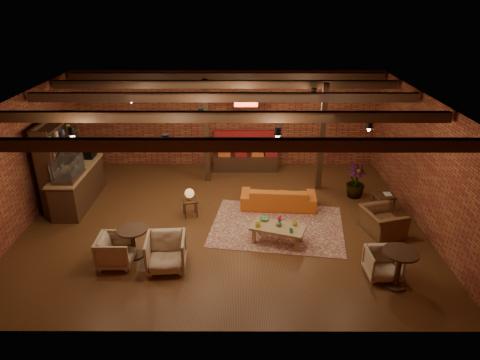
{
  "coord_description": "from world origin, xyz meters",
  "views": [
    {
      "loc": [
        0.45,
        -9.83,
        5.54
      ],
      "look_at": [
        0.43,
        0.2,
        1.07
      ],
      "focal_mm": 32.0,
      "sensor_mm": 36.0,
      "label": 1
    }
  ],
  "objects_px": {
    "armchair_b": "(166,251)",
    "armchair_right": "(383,218)",
    "plant_tall": "(359,151)",
    "armchair_a": "(116,249)",
    "round_table_right": "(399,263)",
    "side_table_lamp": "(190,195)",
    "sofa": "(278,197)",
    "side_table_book": "(384,196)",
    "armchair_far": "(383,262)",
    "round_table_left": "(133,238)",
    "coffee_table": "(277,228)"
  },
  "relations": [
    {
      "from": "side_table_book",
      "to": "armchair_b",
      "type": "bearing_deg",
      "value": -155.27
    },
    {
      "from": "armchair_a",
      "to": "round_table_right",
      "type": "distance_m",
      "value": 5.94
    },
    {
      "from": "coffee_table",
      "to": "round_table_left",
      "type": "relative_size",
      "value": 1.98
    },
    {
      "from": "round_table_left",
      "to": "armchair_far",
      "type": "relative_size",
      "value": 1.02
    },
    {
      "from": "side_table_lamp",
      "to": "armchair_far",
      "type": "bearing_deg",
      "value": -31.38
    },
    {
      "from": "side_table_book",
      "to": "armchair_a",
      "type": "bearing_deg",
      "value": -160.11
    },
    {
      "from": "coffee_table",
      "to": "plant_tall",
      "type": "bearing_deg",
      "value": 45.34
    },
    {
      "from": "round_table_right",
      "to": "armchair_far",
      "type": "xyz_separation_m",
      "value": [
        -0.19,
        0.34,
        -0.21
      ]
    },
    {
      "from": "plant_tall",
      "to": "armchair_right",
      "type": "bearing_deg",
      "value": -85.35
    },
    {
      "from": "side_table_lamp",
      "to": "round_table_right",
      "type": "xyz_separation_m",
      "value": [
        4.51,
        -2.97,
        -0.05
      ]
    },
    {
      "from": "armchair_right",
      "to": "plant_tall",
      "type": "bearing_deg",
      "value": -10.24
    },
    {
      "from": "side_table_lamp",
      "to": "round_table_left",
      "type": "xyz_separation_m",
      "value": [
        -1.06,
        -1.91,
        -0.13
      ]
    },
    {
      "from": "armchair_b",
      "to": "armchair_far",
      "type": "bearing_deg",
      "value": -7.45
    },
    {
      "from": "armchair_a",
      "to": "armchair_b",
      "type": "relative_size",
      "value": 0.9
    },
    {
      "from": "coffee_table",
      "to": "round_table_right",
      "type": "height_order",
      "value": "round_table_right"
    },
    {
      "from": "side_table_book",
      "to": "armchair_far",
      "type": "bearing_deg",
      "value": -106.84
    },
    {
      "from": "round_table_right",
      "to": "armchair_far",
      "type": "distance_m",
      "value": 0.44
    },
    {
      "from": "armchair_right",
      "to": "round_table_right",
      "type": "height_order",
      "value": "armchair_right"
    },
    {
      "from": "armchair_a",
      "to": "round_table_right",
      "type": "xyz_separation_m",
      "value": [
        5.89,
        -0.76,
        0.18
      ]
    },
    {
      "from": "armchair_far",
      "to": "plant_tall",
      "type": "relative_size",
      "value": 0.24
    },
    {
      "from": "side_table_book",
      "to": "coffee_table",
      "type": "bearing_deg",
      "value": -153.59
    },
    {
      "from": "armchair_b",
      "to": "armchair_right",
      "type": "xyz_separation_m",
      "value": [
        5.09,
        1.44,
        0.01
      ]
    },
    {
      "from": "coffee_table",
      "to": "side_table_book",
      "type": "bearing_deg",
      "value": 26.41
    },
    {
      "from": "coffee_table",
      "to": "round_table_right",
      "type": "distance_m",
      "value": 2.84
    },
    {
      "from": "side_table_lamp",
      "to": "round_table_right",
      "type": "bearing_deg",
      "value": -33.39
    },
    {
      "from": "plant_tall",
      "to": "side_table_lamp",
      "type": "bearing_deg",
      "value": -165.96
    },
    {
      "from": "coffee_table",
      "to": "armchair_a",
      "type": "xyz_separation_m",
      "value": [
        -3.6,
        -0.9,
        -0.0
      ]
    },
    {
      "from": "side_table_lamp",
      "to": "plant_tall",
      "type": "xyz_separation_m",
      "value": [
        4.66,
        1.17,
        0.83
      ]
    },
    {
      "from": "round_table_left",
      "to": "armchair_right",
      "type": "height_order",
      "value": "armchair_right"
    },
    {
      "from": "armchair_right",
      "to": "side_table_book",
      "type": "distance_m",
      "value": 1.11
    },
    {
      "from": "armchair_a",
      "to": "sofa",
      "type": "bearing_deg",
      "value": -54.28
    },
    {
      "from": "round_table_left",
      "to": "side_table_book",
      "type": "xyz_separation_m",
      "value": [
        6.23,
        2.06,
        0.04
      ]
    },
    {
      "from": "side_table_book",
      "to": "armchair_far",
      "type": "distance_m",
      "value": 2.92
    },
    {
      "from": "side_table_lamp",
      "to": "side_table_book",
      "type": "xyz_separation_m",
      "value": [
        5.17,
        0.16,
        -0.09
      ]
    },
    {
      "from": "side_table_lamp",
      "to": "round_table_left",
      "type": "bearing_deg",
      "value": -119.11
    },
    {
      "from": "round_table_left",
      "to": "plant_tall",
      "type": "relative_size",
      "value": 0.25
    },
    {
      "from": "armchair_far",
      "to": "plant_tall",
      "type": "bearing_deg",
      "value": 82.84
    },
    {
      "from": "coffee_table",
      "to": "armchair_right",
      "type": "relative_size",
      "value": 1.4
    },
    {
      "from": "sofa",
      "to": "armchair_b",
      "type": "distance_m",
      "value": 3.89
    },
    {
      "from": "sofa",
      "to": "side_table_book",
      "type": "xyz_separation_m",
      "value": [
        2.79,
        -0.35,
        0.22
      ]
    },
    {
      "from": "sofa",
      "to": "plant_tall",
      "type": "height_order",
      "value": "plant_tall"
    },
    {
      "from": "armchair_b",
      "to": "armchair_right",
      "type": "bearing_deg",
      "value": 12.06
    },
    {
      "from": "armchair_far",
      "to": "sofa",
      "type": "bearing_deg",
      "value": 119.61
    },
    {
      "from": "plant_tall",
      "to": "round_table_right",
      "type": "bearing_deg",
      "value": -92.13
    },
    {
      "from": "coffee_table",
      "to": "side_table_book",
      "type": "height_order",
      "value": "coffee_table"
    },
    {
      "from": "round_table_left",
      "to": "armchair_right",
      "type": "relative_size",
      "value": 0.71
    },
    {
      "from": "sofa",
      "to": "side_table_book",
      "type": "bearing_deg",
      "value": 176.93
    },
    {
      "from": "armchair_b",
      "to": "round_table_right",
      "type": "relative_size",
      "value": 1.02
    },
    {
      "from": "coffee_table",
      "to": "round_table_right",
      "type": "xyz_separation_m",
      "value": [
        2.29,
        -1.66,
        0.17
      ]
    },
    {
      "from": "armchair_a",
      "to": "plant_tall",
      "type": "height_order",
      "value": "plant_tall"
    }
  ]
}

